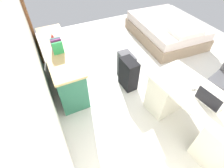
% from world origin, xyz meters
% --- Properties ---
extents(ground_plane, '(5.62, 5.62, 0.00)m').
position_xyz_m(ground_plane, '(0.00, 0.00, 0.00)').
color(ground_plane, silver).
extents(wall_back, '(4.62, 0.10, 2.52)m').
position_xyz_m(wall_back, '(0.00, 2.09, 1.26)').
color(wall_back, white).
rests_on(wall_back, ground_plane).
extents(door_wooden, '(0.88, 0.05, 2.04)m').
position_xyz_m(door_wooden, '(1.76, 2.01, 1.02)').
color(door_wooden, brown).
rests_on(door_wooden, ground_plane).
extents(desk, '(1.51, 0.82, 0.73)m').
position_xyz_m(desk, '(-1.29, 0.26, 0.38)').
color(desk, silver).
rests_on(desk, ground_plane).
extents(credenza, '(1.80, 0.48, 0.75)m').
position_xyz_m(credenza, '(0.60, 1.70, 0.37)').
color(credenza, '#28664C').
rests_on(credenza, ground_plane).
extents(bed, '(1.98, 1.51, 0.58)m').
position_xyz_m(bed, '(1.04, -1.10, 0.24)').
color(bed, gray).
rests_on(bed, ground_plane).
extents(suitcase_black, '(0.37, 0.24, 0.60)m').
position_xyz_m(suitcase_black, '(-0.10, 0.65, 0.30)').
color(suitcase_black, black).
rests_on(suitcase_black, ground_plane).
extents(suitcase_spare_grey, '(0.36, 0.23, 0.57)m').
position_xyz_m(suitcase_spare_grey, '(0.12, 0.58, 0.28)').
color(suitcase_spare_grey, '#4C4C51').
rests_on(suitcase_spare_grey, ground_plane).
extents(laptop, '(0.33, 0.25, 0.21)m').
position_xyz_m(laptop, '(-1.39, 0.27, 0.78)').
color(laptop, silver).
rests_on(laptop, desk).
extents(computer_mouse, '(0.07, 0.11, 0.03)m').
position_xyz_m(computer_mouse, '(-1.13, 0.26, 0.74)').
color(computer_mouse, white).
rests_on(computer_mouse, desk).
extents(book_row, '(0.19, 0.17, 0.22)m').
position_xyz_m(book_row, '(0.50, 1.71, 0.85)').
color(book_row, green).
rests_on(book_row, credenza).
extents(figurine_small, '(0.08, 0.08, 0.11)m').
position_xyz_m(figurine_small, '(0.93, 1.71, 0.80)').
color(figurine_small, red).
rests_on(figurine_small, credenza).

